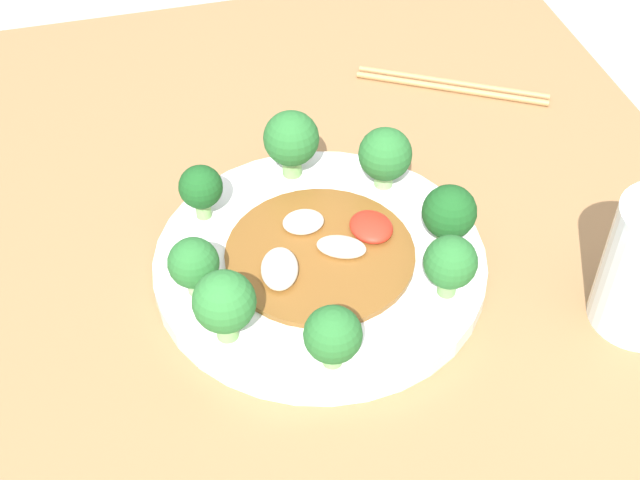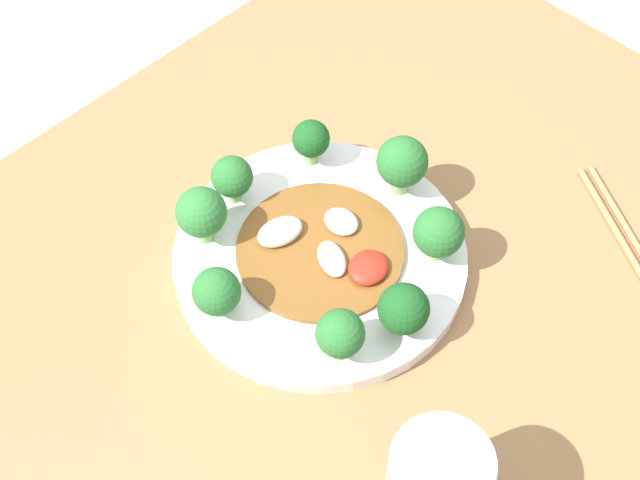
{
  "view_description": "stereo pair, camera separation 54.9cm",
  "coord_description": "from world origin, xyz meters",
  "px_view_note": "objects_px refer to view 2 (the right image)",
  "views": [
    {
      "loc": [
        -0.56,
        0.17,
        1.33
      ],
      "look_at": [
        -0.03,
        0.03,
        0.78
      ],
      "focal_mm": 50.0,
      "sensor_mm": 36.0,
      "label": 1
    },
    {
      "loc": [
        -0.39,
        -0.33,
        1.49
      ],
      "look_at": [
        -0.03,
        0.03,
        0.78
      ],
      "focal_mm": 50.0,
      "sensor_mm": 36.0,
      "label": 2
    }
  ],
  "objects_px": {
    "broccoli_north": "(232,177)",
    "broccoli_northeast": "(311,140)",
    "plate": "(320,257)",
    "broccoli_south": "(404,309)",
    "broccoli_northwest": "(201,213)",
    "broccoli_southwest": "(340,334)",
    "broccoli_west": "(217,292)",
    "stirfry_center": "(322,248)",
    "broccoli_southeast": "(439,233)",
    "broccoli_east": "(402,163)",
    "chopsticks": "(631,246)"
  },
  "relations": [
    {
      "from": "broccoli_east",
      "to": "chopsticks",
      "type": "relative_size",
      "value": 0.36
    },
    {
      "from": "broccoli_northwest",
      "to": "broccoli_southeast",
      "type": "distance_m",
      "value": 0.23
    },
    {
      "from": "broccoli_south",
      "to": "chopsticks",
      "type": "height_order",
      "value": "broccoli_south"
    },
    {
      "from": "broccoli_northwest",
      "to": "broccoli_south",
      "type": "bearing_deg",
      "value": -74.17
    },
    {
      "from": "broccoli_northeast",
      "to": "broccoli_south",
      "type": "relative_size",
      "value": 0.96
    },
    {
      "from": "plate",
      "to": "broccoli_southwest",
      "type": "relative_size",
      "value": 4.98
    },
    {
      "from": "plate",
      "to": "broccoli_north",
      "type": "relative_size",
      "value": 5.23
    },
    {
      "from": "broccoli_west",
      "to": "broccoli_northwest",
      "type": "height_order",
      "value": "broccoli_northwest"
    },
    {
      "from": "broccoli_northeast",
      "to": "stirfry_center",
      "type": "distance_m",
      "value": 0.12
    },
    {
      "from": "broccoli_north",
      "to": "broccoli_east",
      "type": "bearing_deg",
      "value": -41.37
    },
    {
      "from": "broccoli_southwest",
      "to": "broccoli_south",
      "type": "height_order",
      "value": "broccoli_southwest"
    },
    {
      "from": "broccoli_north",
      "to": "broccoli_south",
      "type": "xyz_separation_m",
      "value": [
        0.01,
        -0.23,
        -0.0
      ]
    },
    {
      "from": "broccoli_northeast",
      "to": "broccoli_south",
      "type": "xyz_separation_m",
      "value": [
        -0.09,
        -0.2,
        -0.0
      ]
    },
    {
      "from": "broccoli_west",
      "to": "broccoli_southeast",
      "type": "xyz_separation_m",
      "value": [
        0.19,
        -0.1,
        0.0
      ]
    },
    {
      "from": "chopsticks",
      "to": "broccoli_west",
      "type": "bearing_deg",
      "value": 146.06
    },
    {
      "from": "stirfry_center",
      "to": "chopsticks",
      "type": "relative_size",
      "value": 0.86
    },
    {
      "from": "broccoli_north",
      "to": "chopsticks",
      "type": "relative_size",
      "value": 0.29
    },
    {
      "from": "broccoli_west",
      "to": "broccoli_south",
      "type": "height_order",
      "value": "broccoli_south"
    },
    {
      "from": "broccoli_northwest",
      "to": "stirfry_center",
      "type": "xyz_separation_m",
      "value": [
        0.07,
        -0.1,
        -0.03
      ]
    },
    {
      "from": "broccoli_west",
      "to": "plate",
      "type": "bearing_deg",
      "value": -10.01
    },
    {
      "from": "broccoli_south",
      "to": "broccoli_north",
      "type": "bearing_deg",
      "value": 91.35
    },
    {
      "from": "plate",
      "to": "broccoli_north",
      "type": "xyz_separation_m",
      "value": [
        -0.01,
        0.11,
        0.04
      ]
    },
    {
      "from": "broccoli_north",
      "to": "broccoli_northeast",
      "type": "relative_size",
      "value": 1.02
    },
    {
      "from": "broccoli_north",
      "to": "broccoli_northeast",
      "type": "height_order",
      "value": "same"
    },
    {
      "from": "plate",
      "to": "broccoli_northwest",
      "type": "relative_size",
      "value": 4.42
    },
    {
      "from": "plate",
      "to": "broccoli_northwest",
      "type": "bearing_deg",
      "value": 125.48
    },
    {
      "from": "plate",
      "to": "broccoli_north",
      "type": "distance_m",
      "value": 0.12
    },
    {
      "from": "broccoli_southeast",
      "to": "broccoli_east",
      "type": "bearing_deg",
      "value": 64.77
    },
    {
      "from": "broccoli_northeast",
      "to": "broccoli_northwest",
      "type": "distance_m",
      "value": 0.15
    },
    {
      "from": "broccoli_east",
      "to": "broccoli_southeast",
      "type": "height_order",
      "value": "broccoli_east"
    },
    {
      "from": "plate",
      "to": "chopsticks",
      "type": "bearing_deg",
      "value": -42.52
    },
    {
      "from": "broccoli_east",
      "to": "broccoli_northwest",
      "type": "distance_m",
      "value": 0.21
    },
    {
      "from": "broccoli_north",
      "to": "broccoli_northwest",
      "type": "relative_size",
      "value": 0.84
    },
    {
      "from": "broccoli_west",
      "to": "broccoli_northwest",
      "type": "xyz_separation_m",
      "value": [
        0.05,
        0.07,
        0.01
      ]
    },
    {
      "from": "broccoli_southwest",
      "to": "broccoli_northwest",
      "type": "bearing_deg",
      "value": 89.76
    },
    {
      "from": "plate",
      "to": "broccoli_northeast",
      "type": "xyz_separation_m",
      "value": [
        0.08,
        0.09,
        0.04
      ]
    },
    {
      "from": "broccoli_southeast",
      "to": "broccoli_south",
      "type": "bearing_deg",
      "value": -159.97
    },
    {
      "from": "broccoli_south",
      "to": "broccoli_west",
      "type": "bearing_deg",
      "value": 128.37
    },
    {
      "from": "broccoli_east",
      "to": "broccoli_northwest",
      "type": "relative_size",
      "value": 1.05
    },
    {
      "from": "broccoli_west",
      "to": "broccoli_southeast",
      "type": "height_order",
      "value": "broccoli_southeast"
    },
    {
      "from": "stirfry_center",
      "to": "broccoli_southeast",
      "type": "bearing_deg",
      "value": -47.3
    },
    {
      "from": "broccoli_northwest",
      "to": "stirfry_center",
      "type": "relative_size",
      "value": 0.4
    },
    {
      "from": "plate",
      "to": "broccoli_northeast",
      "type": "relative_size",
      "value": 5.33
    },
    {
      "from": "broccoli_west",
      "to": "broccoli_northeast",
      "type": "height_order",
      "value": "broccoli_west"
    },
    {
      "from": "plate",
      "to": "broccoli_northwest",
      "type": "distance_m",
      "value": 0.13
    },
    {
      "from": "plate",
      "to": "broccoli_southwest",
      "type": "xyz_separation_m",
      "value": [
        -0.07,
        -0.09,
        0.04
      ]
    },
    {
      "from": "broccoli_west",
      "to": "broccoli_southwest",
      "type": "relative_size",
      "value": 0.96
    },
    {
      "from": "plate",
      "to": "chopsticks",
      "type": "xyz_separation_m",
      "value": [
        0.23,
        -0.21,
        -0.01
      ]
    },
    {
      "from": "broccoli_east",
      "to": "broccoli_north",
      "type": "bearing_deg",
      "value": 138.63
    },
    {
      "from": "broccoli_south",
      "to": "stirfry_center",
      "type": "relative_size",
      "value": 0.34
    }
  ]
}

